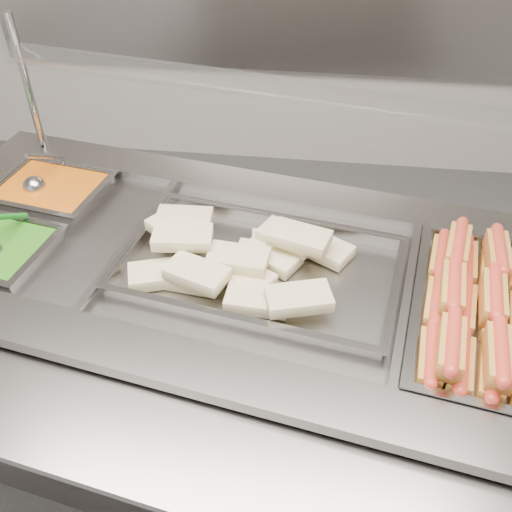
# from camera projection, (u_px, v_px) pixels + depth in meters

# --- Properties ---
(steam_counter) EXTENTS (2.03, 1.17, 0.91)m
(steam_counter) POSITION_uv_depth(u_px,v_px,m) (241.00, 369.00, 1.78)
(steam_counter) COLOR slate
(steam_counter) RESTS_ON ground
(tray_rail) EXTENTS (1.84, 0.69, 0.05)m
(tray_rail) POSITION_uv_depth(u_px,v_px,m) (154.00, 439.00, 1.14)
(tray_rail) COLOR gray
(tray_rail) RESTS_ON steam_counter
(sneeze_guard) EXTENTS (1.70, 0.59, 0.45)m
(sneeze_guard) POSITION_uv_depth(u_px,v_px,m) (263.00, 89.00, 1.40)
(sneeze_guard) COLOR #B8B8BC
(sneeze_guard) RESTS_ON steam_counter
(pan_hotdogs) EXTENTS (0.44, 0.61, 0.10)m
(pan_hotdogs) POSITION_uv_depth(u_px,v_px,m) (488.00, 324.00, 1.37)
(pan_hotdogs) COLOR gray
(pan_hotdogs) RESTS_ON steam_counter
(pan_wraps) EXTENTS (0.75, 0.52, 0.07)m
(pan_wraps) POSITION_uv_depth(u_px,v_px,m) (260.00, 271.00, 1.49)
(pan_wraps) COLOR gray
(pan_wraps) RESTS_ON steam_counter
(pan_beans) EXTENTS (0.34, 0.29, 0.10)m
(pan_beans) POSITION_uv_depth(u_px,v_px,m) (53.00, 198.00, 1.76)
(pan_beans) COLOR gray
(pan_beans) RESTS_ON steam_counter
(hotdogs_in_buns) EXTENTS (0.39, 0.56, 0.12)m
(hotdogs_in_buns) POSITION_uv_depth(u_px,v_px,m) (489.00, 311.00, 1.33)
(hotdogs_in_buns) COLOR #9F6B21
(hotdogs_in_buns) RESTS_ON pan_hotdogs
(tortilla_wraps) EXTENTS (0.58, 0.38, 0.09)m
(tortilla_wraps) POSITION_uv_depth(u_px,v_px,m) (241.00, 257.00, 1.47)
(tortilla_wraps) COLOR #D1BE8C
(tortilla_wraps) RESTS_ON pan_wraps
(ladle) EXTENTS (0.07, 0.20, 0.15)m
(ladle) POSITION_uv_depth(u_px,v_px,m) (35.00, 185.00, 1.73)
(ladle) COLOR #A4A4A8
(ladle) RESTS_ON pan_beans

